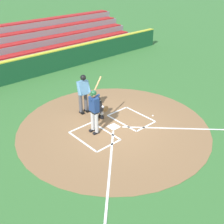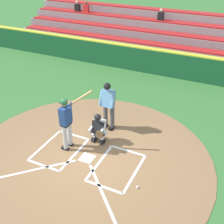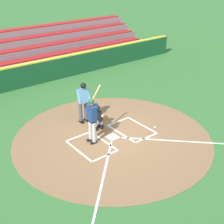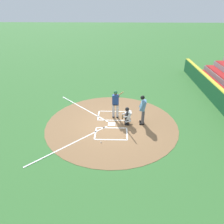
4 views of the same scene
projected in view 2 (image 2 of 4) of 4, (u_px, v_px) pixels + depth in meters
name	position (u px, v px, depth m)	size (l,w,h in m)	color
ground_plane	(87.00, 158.00, 9.29)	(120.00, 120.00, 0.00)	#387033
dirt_circle	(87.00, 158.00, 9.29)	(8.00, 8.00, 0.01)	olive
home_plate_and_chalk	(72.00, 175.00, 8.60)	(7.93, 4.91, 0.01)	white
batter	(66.00, 120.00, 9.21)	(0.95, 0.68, 2.13)	#BCBCBC
catcher	(98.00, 128.00, 9.74)	(0.59, 0.60, 1.13)	black
plate_umpire	(108.00, 103.00, 10.23)	(0.59, 0.43, 1.86)	#4C4C51
baseball	(137.00, 187.00, 8.17)	(0.07, 0.07, 0.07)	white
backstop_wall	(159.00, 62.00, 14.77)	(22.00, 0.36, 1.31)	#19512D
bleacher_stand	(176.00, 41.00, 17.20)	(20.00, 4.25, 2.55)	gray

